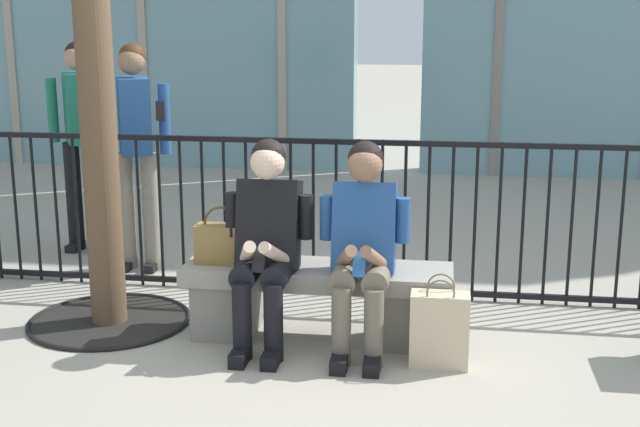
{
  "coord_description": "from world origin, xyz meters",
  "views": [
    {
      "loc": [
        0.73,
        -4.74,
        1.89
      ],
      "look_at": [
        0.0,
        0.1,
        0.75
      ],
      "focal_mm": 47.28,
      "sensor_mm": 36.0,
      "label": 1
    }
  ],
  "objects_px": {
    "handbag_on_bench": "(222,243)",
    "shopping_bag": "(439,329)",
    "stone_bench": "(318,295)",
    "bystander_further_back": "(81,130)",
    "seated_person_with_phone": "(266,238)",
    "seated_person_companion": "(363,241)",
    "bystander_at_railing": "(135,140)"
  },
  "relations": [
    {
      "from": "bystander_at_railing",
      "to": "bystander_further_back",
      "type": "xyz_separation_m",
      "value": [
        -0.63,
        0.44,
        -0.0
      ]
    },
    {
      "from": "stone_bench",
      "to": "seated_person_companion",
      "type": "height_order",
      "value": "seated_person_companion"
    },
    {
      "from": "bystander_at_railing",
      "to": "seated_person_with_phone",
      "type": "bearing_deg",
      "value": -46.67
    },
    {
      "from": "seated_person_with_phone",
      "to": "stone_bench",
      "type": "bearing_deg",
      "value": 24.56
    },
    {
      "from": "stone_bench",
      "to": "seated_person_with_phone",
      "type": "relative_size",
      "value": 1.32
    },
    {
      "from": "seated_person_with_phone",
      "to": "bystander_further_back",
      "type": "height_order",
      "value": "bystander_further_back"
    },
    {
      "from": "seated_person_companion",
      "to": "shopping_bag",
      "type": "height_order",
      "value": "seated_person_companion"
    },
    {
      "from": "bystander_further_back",
      "to": "handbag_on_bench",
      "type": "bearing_deg",
      "value": -46.32
    },
    {
      "from": "stone_bench",
      "to": "handbag_on_bench",
      "type": "height_order",
      "value": "handbag_on_bench"
    },
    {
      "from": "seated_person_with_phone",
      "to": "shopping_bag",
      "type": "distance_m",
      "value": 1.12
    },
    {
      "from": "stone_bench",
      "to": "bystander_at_railing",
      "type": "relative_size",
      "value": 0.94
    },
    {
      "from": "shopping_bag",
      "to": "bystander_further_back",
      "type": "bearing_deg",
      "value": 145.71
    },
    {
      "from": "seated_person_with_phone",
      "to": "shopping_bag",
      "type": "relative_size",
      "value": 2.34
    },
    {
      "from": "stone_bench",
      "to": "bystander_at_railing",
      "type": "height_order",
      "value": "bystander_at_railing"
    },
    {
      "from": "bystander_at_railing",
      "to": "bystander_further_back",
      "type": "distance_m",
      "value": 0.77
    },
    {
      "from": "bystander_further_back",
      "to": "seated_person_companion",
      "type": "bearing_deg",
      "value": -36.16
    },
    {
      "from": "stone_bench",
      "to": "handbag_on_bench",
      "type": "relative_size",
      "value": 4.57
    },
    {
      "from": "stone_bench",
      "to": "bystander_at_railing",
      "type": "bearing_deg",
      "value": 141.76
    },
    {
      "from": "handbag_on_bench",
      "to": "bystander_at_railing",
      "type": "height_order",
      "value": "bystander_at_railing"
    },
    {
      "from": "seated_person_with_phone",
      "to": "shopping_bag",
      "type": "height_order",
      "value": "seated_person_with_phone"
    },
    {
      "from": "seated_person_companion",
      "to": "handbag_on_bench",
      "type": "relative_size",
      "value": 3.46
    },
    {
      "from": "shopping_bag",
      "to": "bystander_further_back",
      "type": "distance_m",
      "value": 3.63
    },
    {
      "from": "seated_person_companion",
      "to": "shopping_bag",
      "type": "bearing_deg",
      "value": -22.42
    },
    {
      "from": "handbag_on_bench",
      "to": "shopping_bag",
      "type": "height_order",
      "value": "handbag_on_bench"
    },
    {
      "from": "seated_person_with_phone",
      "to": "handbag_on_bench",
      "type": "relative_size",
      "value": 3.46
    },
    {
      "from": "shopping_bag",
      "to": "bystander_further_back",
      "type": "xyz_separation_m",
      "value": [
        -2.93,
        2.0,
        0.79
      ]
    },
    {
      "from": "bystander_at_railing",
      "to": "bystander_further_back",
      "type": "height_order",
      "value": "same"
    },
    {
      "from": "seated_person_companion",
      "to": "handbag_on_bench",
      "type": "distance_m",
      "value": 0.87
    },
    {
      "from": "stone_bench",
      "to": "bystander_further_back",
      "type": "bearing_deg",
      "value": 142.55
    },
    {
      "from": "stone_bench",
      "to": "seated_person_with_phone",
      "type": "distance_m",
      "value": 0.49
    },
    {
      "from": "seated_person_with_phone",
      "to": "handbag_on_bench",
      "type": "xyz_separation_m",
      "value": [
        -0.3,
        0.12,
        -0.07
      ]
    },
    {
      "from": "shopping_bag",
      "to": "bystander_at_railing",
      "type": "distance_m",
      "value": 2.88
    }
  ]
}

